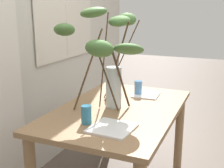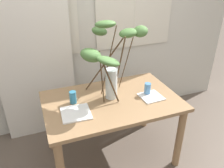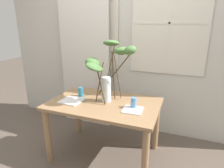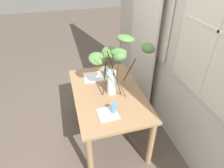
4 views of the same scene
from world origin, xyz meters
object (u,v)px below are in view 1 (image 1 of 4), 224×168
Objects in this scene: drinking_glass_blue_left at (86,115)px; drinking_glass_blue_right at (138,88)px; plate_square_right at (146,95)px; dining_table at (119,123)px; vase_with_branches at (106,47)px; plate_square_left at (112,128)px.

drinking_glass_blue_right is at bearing -8.15° from drinking_glass_blue_left.
dining_table is at bearing 165.89° from plate_square_right.
dining_table is 10.71× the size of drinking_glass_blue_right.
plate_square_right is at bearing -13.03° from drinking_glass_blue_left.
vase_with_branches reaches higher than drinking_glass_blue_right.
dining_table is 0.41m from drinking_glass_blue_right.
drinking_glass_blue_left reaches higher than dining_table.
vase_with_branches is at bearing 159.78° from drinking_glass_blue_right.
vase_with_branches is 0.62m from plate_square_left.
vase_with_branches is 6.54× the size of drinking_glass_blue_right.
plate_square_left is (-0.74, -0.08, -0.05)m from drinking_glass_blue_right.
drinking_glass_blue_right is 0.58× the size of plate_square_right.
drinking_glass_blue_left is at bearing 166.97° from plate_square_right.
drinking_glass_blue_left is 0.98× the size of drinking_glass_blue_right.
dining_table is 0.57m from vase_with_branches.
vase_with_branches is (0.01, 0.10, 0.56)m from dining_table.
dining_table is at bearing 15.98° from plate_square_left.
vase_with_branches is 0.60m from plate_square_right.
plate_square_left is at bearing -164.02° from dining_table.
plate_square_left is (-0.39, -0.21, -0.44)m from vase_with_branches.
vase_with_branches is at bearing 28.45° from plate_square_left.
drinking_glass_blue_right is (0.37, -0.03, 0.18)m from dining_table.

